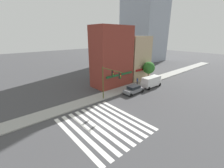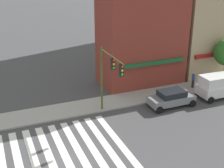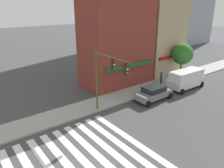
{
  "view_description": "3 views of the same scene",
  "coord_description": "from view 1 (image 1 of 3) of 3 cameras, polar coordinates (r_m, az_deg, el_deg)",
  "views": [
    {
      "loc": [
        -10.38,
        -13.5,
        11.17
      ],
      "look_at": [
        4.98,
        4.0,
        3.5
      ],
      "focal_mm": 24.0,
      "sensor_mm": 36.0,
      "label": 1
    },
    {
      "loc": [
        -4.09,
        -17.74,
        13.01
      ],
      "look_at": [
        4.98,
        4.0,
        3.5
      ],
      "focal_mm": 50.0,
      "sensor_mm": 36.0,
      "label": 2
    },
    {
      "loc": [
        -5.89,
        -10.06,
        9.99
      ],
      "look_at": [
        4.98,
        4.0,
        3.5
      ],
      "focal_mm": 35.0,
      "sensor_mm": 36.0,
      "label": 3
    }
  ],
  "objects": [
    {
      "name": "sidewalk_left",
      "position": [
        25.92,
        -13.63,
        -7.67
      ],
      "size": [
        120.0,
        3.0,
        0.15
      ],
      "color": "#9E9E99",
      "rests_on": "ground_plane"
    },
    {
      "name": "street_tree",
      "position": [
        37.7,
        13.83,
        6.03
      ],
      "size": [
        2.93,
        2.93,
        4.87
      ],
      "color": "brown",
      "rests_on": "sidewalk_left"
    },
    {
      "name": "sedan_grey",
      "position": [
        30.16,
        8.22,
        -2.0
      ],
      "size": [
        4.41,
        2.02,
        1.59
      ],
      "rotation": [
        0.0,
        0.0,
        0.0
      ],
      "color": "slate",
      "rests_on": "ground_plane"
    },
    {
      "name": "storefront_row",
      "position": [
        35.77,
        3.84,
        10.06
      ],
      "size": [
        15.96,
        5.3,
        13.08
      ],
      "color": "maroon",
      "rests_on": "ground_plane"
    },
    {
      "name": "van_white",
      "position": [
        34.55,
        14.71,
        0.99
      ],
      "size": [
        5.03,
        2.22,
        2.34
      ],
      "rotation": [
        0.0,
        0.0,
        -0.02
      ],
      "color": "white",
      "rests_on": "ground_plane"
    },
    {
      "name": "pedestrian_blue_shirt",
      "position": [
        34.97,
        9.63,
        1.18
      ],
      "size": [
        0.32,
        0.32,
        1.77
      ],
      "rotation": [
        0.0,
        0.0,
        3.83
      ],
      "color": "#23232D",
      "rests_on": "sidewalk_left"
    },
    {
      "name": "ground_plane",
      "position": [
        20.37,
        -3.22,
        -15.06
      ],
      "size": [
        200.0,
        200.0,
        0.0
      ],
      "primitive_type": "plane",
      "color": "#424244"
    },
    {
      "name": "traffic_signal",
      "position": [
        24.73,
        -0.99,
        2.26
      ],
      "size": [
        0.32,
        4.77,
        6.01
      ],
      "color": "#474C1E",
      "rests_on": "ground_plane"
    },
    {
      "name": "crosswalk_stripes",
      "position": [
        20.36,
        -3.22,
        -15.05
      ],
      "size": [
        9.01,
        10.8,
        0.01
      ],
      "color": "silver",
      "rests_on": "ground_plane"
    }
  ]
}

